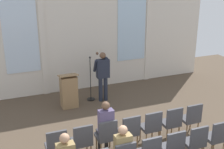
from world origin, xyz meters
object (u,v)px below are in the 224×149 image
Objects in this scene: chair_r1_c4 at (173,146)px; chair_r1_c6 at (217,136)px; mic_stand at (91,91)px; chair_r0_c5 at (172,121)px; lectern at (69,91)px; chair_r0_c4 at (151,125)px; chair_r0_c2 at (107,134)px; chair_r0_c3 at (130,130)px; chair_r0_c6 at (191,117)px; audience_r0_c2 at (105,125)px; chair_r0_c1 at (82,139)px; chair_r1_c5 at (195,141)px; chair_r0_c0 at (56,145)px; speaker at (103,73)px; audience_r1_c2 at (122,149)px.

chair_r1_c4 is 1.22m from chair_r1_c6.
mic_stand is 1.65× the size of chair_r0_c5.
lectern is 1.23× the size of chair_r0_c4.
chair_r0_c3 is at bearing 0.00° from chair_r0_c2.
lectern is 3.05m from chair_r0_c3.
chair_r1_c6 is (1.83, -1.02, 0.00)m from chair_r0_c3.
chair_r0_c6 and chair_r1_c4 have the same top height.
chair_r0_c2 is 2.65m from chair_r1_c6.
audience_r0_c2 is at bearing -101.27° from mic_stand.
chair_r0_c1 and chair_r0_c3 have the same top height.
chair_r0_c6 and chair_r1_c5 have the same top height.
chair_r0_c0 is 1.00× the size of chair_r1_c6.
chair_r1_c6 is (1.82, -4.22, 0.20)m from mic_stand.
chair_r0_c2 is 1.00× the size of chair_r0_c5.
chair_r0_c4 and chair_r0_c5 have the same top height.
chair_r1_c6 is (1.22, -1.02, 0.00)m from chair_r0_c4.
audience_r0_c2 reaches higher than chair_r1_c4.
chair_r0_c5 is (1.22, 0.00, 0.00)m from chair_r0_c3.
speaker is 3.44m from chair_r0_c1.
chair_r1_c5 is at bearing -90.00° from chair_r0_c5.
audience_r1_c2 is (-1.22, -0.94, 0.18)m from chair_r0_c4.
chair_r0_c1 is 1.00× the size of chair_r0_c2.
chair_r0_c5 is (1.83, 0.00, 0.00)m from chair_r0_c2.
chair_r0_c4 is (1.22, 0.00, 0.00)m from chair_r0_c2.
chair_r0_c3 is (-0.01, -3.21, 0.20)m from mic_stand.
chair_r0_c6 is 1.00× the size of chair_r1_c5.
chair_r0_c6 is (2.44, -0.08, -0.23)m from audience_r0_c2.
chair_r0_c4 and chair_r1_c5 have the same top height.
audience_r1_c2 reaches higher than chair_r0_c1.
mic_stand is at bearing 17.87° from lectern.
speaker reaches higher than audience_r1_c2.
chair_r0_c0 is at bearing -119.93° from mic_stand.
chair_r0_c5 is 1.00× the size of chair_r1_c6.
chair_r0_c5 is 0.73× the size of audience_r1_c2.
chair_r0_c1 is (0.61, 0.00, 0.00)m from chair_r0_c0.
chair_r0_c0 is at bearing 180.00° from chair_r0_c3.
chair_r0_c1 is at bearing 180.00° from chair_r0_c2.
chair_r0_c6 is (0.61, 0.00, 0.00)m from chair_r0_c5.
chair_r0_c0 and chair_r1_c5 have the same top height.
audience_r1_c2 reaches higher than chair_r0_c3.
chair_r0_c2 and chair_r0_c4 have the same top height.
chair_r0_c3 and chair_r0_c4 have the same top height.
audience_r1_c2 is (-1.00, -3.94, -0.28)m from speaker.
lectern is 4.21m from chair_r1_c4.
lectern is 1.23× the size of chair_r1_c4.
mic_stand is 3.22m from audience_r0_c2.
chair_r0_c3 is at bearing 150.92° from chair_r1_c6.
chair_r0_c0 and chair_r0_c4 have the same top height.
lectern is 3.27m from chair_r0_c4.
audience_r1_c2 reaches higher than lectern.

